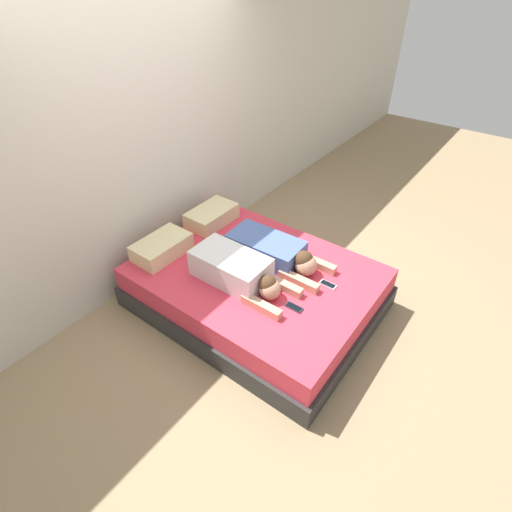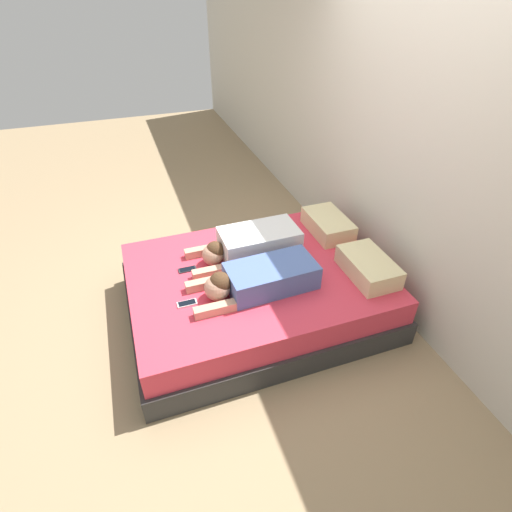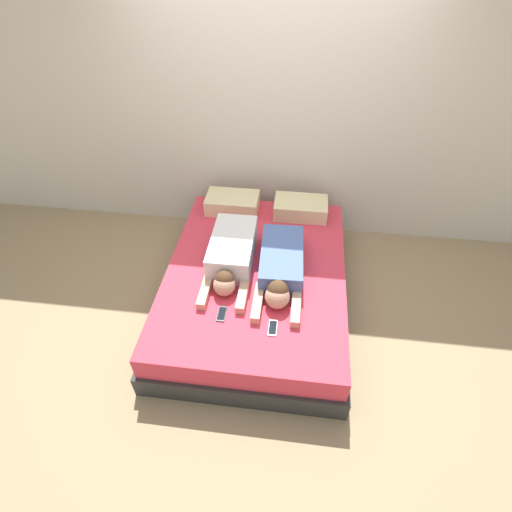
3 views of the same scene
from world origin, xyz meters
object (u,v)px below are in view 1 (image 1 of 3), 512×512
at_px(pillow_head_left, 162,247).
at_px(cell_phone_left, 294,307).
at_px(person_left, 238,271).
at_px(cell_phone_right, 328,284).
at_px(pillow_head_right, 212,216).
at_px(person_right, 275,252).
at_px(bed, 256,288).

distance_m(pillow_head_left, cell_phone_left, 1.35).
distance_m(person_left, cell_phone_right, 0.76).
xyz_separation_m(pillow_head_right, cell_phone_left, (-0.54, -1.34, -0.07)).
height_order(pillow_head_left, person_right, person_right).
bearing_deg(cell_phone_left, bed, 69.25).
height_order(bed, pillow_head_left, pillow_head_left).
height_order(pillow_head_left, cell_phone_left, pillow_head_left).
relative_size(pillow_head_left, person_left, 0.55).
xyz_separation_m(pillow_head_right, person_right, (-0.13, -0.88, 0.02)).
relative_size(pillow_head_right, cell_phone_left, 3.55).
bearing_deg(pillow_head_left, person_right, -57.88).
height_order(pillow_head_right, cell_phone_left, pillow_head_right).
distance_m(pillow_head_right, person_left, 0.97).
height_order(person_right, cell_phone_right, person_right).
bearing_deg(bed, pillow_head_right, 67.53).
bearing_deg(person_left, cell_phone_right, -56.83).
bearing_deg(person_right, person_left, 168.63).
bearing_deg(bed, person_left, 172.21).
bearing_deg(person_left, pillow_head_right, 54.98).
relative_size(bed, cell_phone_right, 14.29).
height_order(person_left, person_right, person_left).
height_order(pillow_head_left, cell_phone_right, pillow_head_left).
height_order(person_left, cell_phone_left, person_left).
bearing_deg(cell_phone_right, bed, 108.28).
distance_m(pillow_head_right, cell_phone_right, 1.43).
xyz_separation_m(bed, cell_phone_right, (0.20, -0.60, 0.22)).
bearing_deg(cell_phone_left, person_left, 91.78).
bearing_deg(bed, pillow_head_left, 112.47).
xyz_separation_m(bed, person_left, (-0.21, 0.03, 0.33)).
relative_size(person_left, cell_phone_left, 6.45).
bearing_deg(cell_phone_left, cell_phone_right, -11.83).
relative_size(person_left, cell_phone_right, 6.45).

